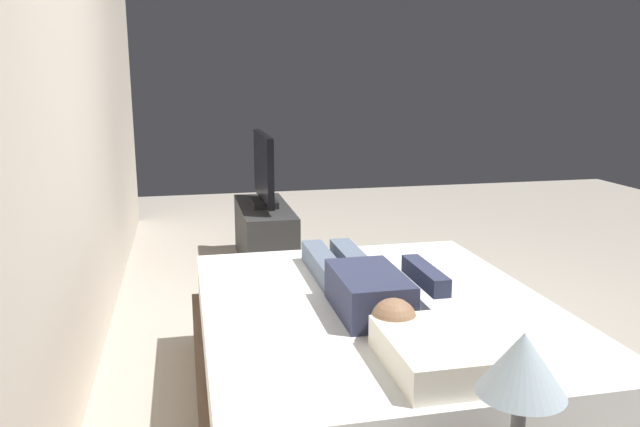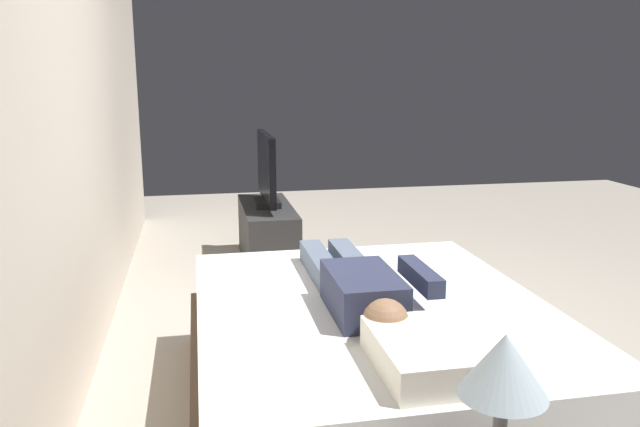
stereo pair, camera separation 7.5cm
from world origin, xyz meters
TOP-DOWN VIEW (x-y plane):
  - ground_plane at (0.00, 0.00)m, footprint 10.00×10.00m
  - back_wall at (0.40, 1.69)m, footprint 6.40×0.10m
  - bed at (-0.73, 0.32)m, footprint 1.96×1.63m
  - pillow at (-1.39, 0.32)m, footprint 0.48×0.34m
  - person at (-0.70, 0.38)m, footprint 1.26×0.46m
  - remote at (-0.55, -0.03)m, footprint 0.15×0.04m
  - tv_stand at (1.70, 0.52)m, footprint 1.10×0.40m
  - tv at (1.70, 0.52)m, footprint 0.88×0.20m
  - lamp at (-2.01, 0.36)m, footprint 0.22×0.22m

SIDE VIEW (x-z plane):
  - ground_plane at x=0.00m, z-range 0.00..0.00m
  - tv_stand at x=1.70m, z-range 0.00..0.50m
  - bed at x=-0.73m, z-range -0.01..0.53m
  - remote at x=-0.55m, z-range 0.54..0.56m
  - pillow at x=-1.39m, z-range 0.54..0.66m
  - person at x=-0.70m, z-range 0.53..0.71m
  - tv at x=1.70m, z-range 0.49..1.08m
  - lamp at x=-2.01m, z-range 0.64..1.06m
  - back_wall at x=0.40m, z-range 0.00..2.80m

